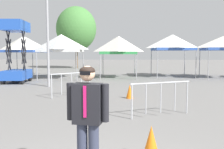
% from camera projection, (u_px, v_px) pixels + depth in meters
% --- Properties ---
extents(canopy_tent_far_right, '(3.56, 3.56, 3.43)m').
position_uv_depth(canopy_tent_far_right, '(24.00, 44.00, 20.76)').
color(canopy_tent_far_right, '#9E9EA3').
rests_on(canopy_tent_far_right, ground).
extents(canopy_tent_center, '(3.12, 3.12, 3.41)m').
position_uv_depth(canopy_tent_center, '(61.00, 43.00, 18.59)').
color(canopy_tent_center, '#9E9EA3').
rests_on(canopy_tent_center, ground).
extents(canopy_tent_behind_right, '(2.92, 2.92, 3.31)m').
position_uv_depth(canopy_tent_behind_right, '(119.00, 45.00, 19.10)').
color(canopy_tent_behind_right, '#9E9EA3').
rests_on(canopy_tent_behind_right, ground).
extents(canopy_tent_left_of_center, '(3.36, 3.36, 3.52)m').
position_uv_depth(canopy_tent_left_of_center, '(172.00, 42.00, 20.14)').
color(canopy_tent_left_of_center, '#9E9EA3').
rests_on(canopy_tent_left_of_center, ground).
extents(canopy_tent_behind_left, '(3.11, 3.11, 3.30)m').
position_uv_depth(canopy_tent_behind_left, '(223.00, 43.00, 19.01)').
color(canopy_tent_behind_left, '#9E9EA3').
rests_on(canopy_tent_behind_left, ground).
extents(scissor_lift, '(1.67, 2.45, 4.06)m').
position_uv_depth(scissor_lift, '(17.00, 64.00, 16.10)').
color(scissor_lift, black).
rests_on(scissor_lift, ground).
extents(person_foreground, '(0.65, 0.29, 1.78)m').
position_uv_depth(person_foreground, '(88.00, 116.00, 3.62)').
color(person_foreground, '#33384C').
rests_on(person_foreground, ground).
extents(light_pole_near_lift, '(0.36, 0.36, 7.51)m').
position_uv_depth(light_pole_near_lift, '(47.00, 12.00, 13.92)').
color(light_pole_near_lift, '#9E9EA3').
rests_on(light_pole_near_lift, ground).
extents(tree_behind_tents_center, '(5.12, 5.12, 7.91)m').
position_uv_depth(tree_behind_tents_center, '(76.00, 29.00, 31.05)').
color(tree_behind_tents_center, brown).
rests_on(tree_behind_tents_center, ground).
extents(crowd_barrier_near_person, '(1.54, 1.50, 1.08)m').
position_uv_depth(crowd_barrier_near_person, '(72.00, 80.00, 11.08)').
color(crowd_barrier_near_person, '#B7BABF').
rests_on(crowd_barrier_near_person, ground).
extents(crowd_barrier_mid_lot, '(1.92, 0.94, 1.08)m').
position_uv_depth(crowd_barrier_mid_lot, '(161.00, 92.00, 7.51)').
color(crowd_barrier_mid_lot, '#B7BABF').
rests_on(crowd_barrier_mid_lot, ground).
extents(traffic_cone_lot_center, '(0.32, 0.32, 0.61)m').
position_uv_depth(traffic_cone_lot_center, '(130.00, 91.00, 10.53)').
color(traffic_cone_lot_center, orange).
rests_on(traffic_cone_lot_center, ground).
extents(traffic_cone_near_barrier, '(0.32, 0.32, 0.61)m').
position_uv_depth(traffic_cone_near_barrier, '(151.00, 141.00, 4.56)').
color(traffic_cone_near_barrier, orange).
rests_on(traffic_cone_near_barrier, ground).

